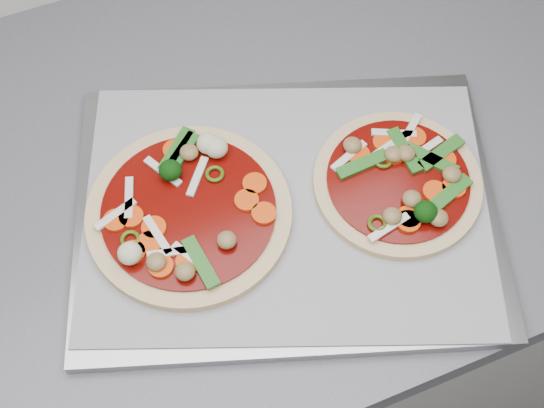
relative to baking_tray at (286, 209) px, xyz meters
name	(u,v)px	position (x,y,z in m)	size (l,w,h in m)	color
base_cabinet	(75,379)	(-0.32, 0.08, -0.48)	(3.60, 0.60, 0.86)	#B1B0AE
baking_tray	(286,209)	(0.00, 0.00, 0.00)	(0.43, 0.32, 0.01)	gray
parchment	(286,206)	(0.00, 0.00, 0.01)	(0.42, 0.30, 0.00)	#A5A5AA
pizza_left	(188,211)	(-0.10, 0.03, 0.02)	(0.30, 0.30, 0.04)	tan
pizza_right	(400,181)	(0.12, -0.02, 0.02)	(0.23, 0.23, 0.03)	tan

